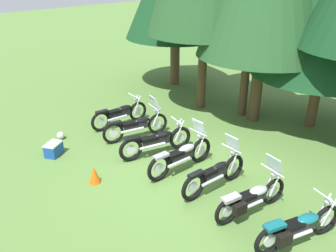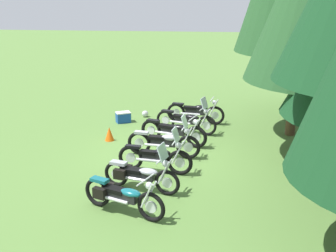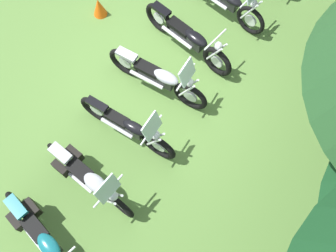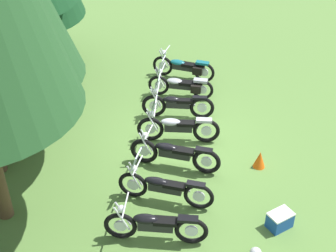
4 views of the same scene
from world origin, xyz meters
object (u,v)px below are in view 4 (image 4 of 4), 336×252
at_px(motorcycle_3, 177,127).
at_px(traffic_cone, 260,159).
at_px(motorcycle_6, 185,67).
at_px(motorcycle_2, 174,153).
at_px(motorcycle_5, 182,85).
at_px(picnic_cooler, 280,220).
at_px(motorcycle_1, 164,187).
at_px(motorcycle_4, 177,104).
at_px(motorcycle_0, 155,225).

xyz_separation_m(motorcycle_3, traffic_cone, (-1.31, -2.06, -0.25)).
distance_m(motorcycle_6, traffic_cone, 5.17).
bearing_deg(motorcycle_2, motorcycle_5, -79.10).
bearing_deg(picnic_cooler, motorcycle_6, 11.39).
bearing_deg(traffic_cone, motorcycle_1, 113.61).
height_order(motorcycle_2, motorcycle_4, motorcycle_4).
xyz_separation_m(motorcycle_1, motorcycle_5, (4.86, -0.90, -0.02)).
bearing_deg(motorcycle_1, motorcycle_5, -81.69).
height_order(motorcycle_3, motorcycle_6, motorcycle_3).
bearing_deg(motorcycle_1, picnic_cooler, 177.19).
xyz_separation_m(motorcycle_1, picnic_cooler, (-1.01, -2.55, -0.27)).
xyz_separation_m(motorcycle_0, picnic_cooler, (0.19, -2.83, -0.26)).
bearing_deg(motorcycle_2, motorcycle_6, -79.56).
relative_size(motorcycle_0, motorcycle_6, 1.09).
bearing_deg(motorcycle_5, picnic_cooler, 121.50).
bearing_deg(motorcycle_6, traffic_cone, 129.65).
height_order(motorcycle_2, traffic_cone, motorcycle_2).
height_order(motorcycle_0, motorcycle_1, motorcycle_1).
distance_m(motorcycle_2, motorcycle_5, 3.62).
relative_size(motorcycle_0, traffic_cone, 4.73).
distance_m(motorcycle_2, traffic_cone, 2.26).
distance_m(motorcycle_3, traffic_cone, 2.45).
xyz_separation_m(motorcycle_5, picnic_cooler, (-5.87, -1.66, -0.25)).
height_order(motorcycle_4, picnic_cooler, motorcycle_4).
relative_size(motorcycle_6, picnic_cooler, 3.17).
relative_size(motorcycle_0, motorcycle_5, 1.09).
height_order(motorcycle_1, motorcycle_2, motorcycle_1).
bearing_deg(motorcycle_2, motorcycle_1, 93.93).
xyz_separation_m(motorcycle_2, motorcycle_4, (2.39, -0.28, 0.01)).
bearing_deg(motorcycle_1, traffic_cone, -137.61).
relative_size(motorcycle_2, motorcycle_3, 1.00).
xyz_separation_m(motorcycle_3, picnic_cooler, (-3.45, -2.01, -0.28)).
height_order(motorcycle_3, motorcycle_4, motorcycle_3).
height_order(motorcycle_0, motorcycle_6, motorcycle_0).
xyz_separation_m(motorcycle_0, motorcycle_3, (3.64, -0.82, 0.02)).
xyz_separation_m(motorcycle_1, motorcycle_4, (3.67, -0.64, -0.00)).
height_order(motorcycle_4, motorcycle_5, motorcycle_4).
distance_m(motorcycle_3, motorcycle_4, 1.23).
height_order(motorcycle_2, motorcycle_5, motorcycle_5).
distance_m(picnic_cooler, traffic_cone, 2.15).
relative_size(picnic_cooler, traffic_cone, 1.37).
xyz_separation_m(motorcycle_0, motorcycle_4, (4.87, -0.92, 0.01)).
relative_size(motorcycle_5, motorcycle_6, 1.00).
bearing_deg(traffic_cone, motorcycle_3, 57.59).
bearing_deg(motorcycle_1, motorcycle_4, -81.11).
height_order(motorcycle_0, traffic_cone, motorcycle_0).
relative_size(motorcycle_2, picnic_cooler, 3.53).
bearing_deg(picnic_cooler, motorcycle_2, 43.87).
bearing_deg(motorcycle_0, motorcycle_4, -90.93).
height_order(motorcycle_3, motorcycle_5, motorcycle_3).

